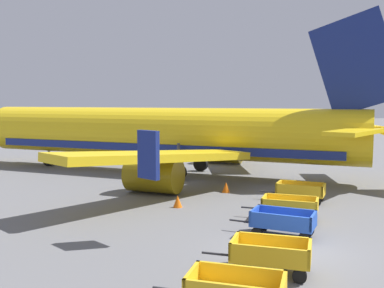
{
  "coord_description": "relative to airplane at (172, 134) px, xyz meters",
  "views": [
    {
      "loc": [
        -6.85,
        -14.9,
        5.53
      ],
      "look_at": [
        -1.35,
        12.31,
        2.8
      ],
      "focal_mm": 41.27,
      "sensor_mm": 36.0,
      "label": 1
    }
  ],
  "objects": [
    {
      "name": "ground_plane",
      "position": [
        1.77,
        -17.7,
        -3.05
      ],
      "size": [
        220.0,
        220.0,
        0.0
      ],
      "primitive_type": "plane",
      "color": "slate"
    },
    {
      "name": "baggage_cart_far_end",
      "position": [
        5.4,
        -10.61,
        -2.45
      ],
      "size": [
        3.34,
        2.63,
        1.07
      ],
      "color": "gold",
      "rests_on": "ground"
    },
    {
      "name": "baggage_cart_fourth_in_row",
      "position": [
        3.34,
        -13.86,
        -2.45
      ],
      "size": [
        3.45,
        2.46,
        1.07
      ],
      "color": "gold",
      "rests_on": "ground"
    },
    {
      "name": "baggage_cart_third_in_row",
      "position": [
        2.03,
        -16.13,
        -2.45
      ],
      "size": [
        3.32,
        2.67,
        1.07
      ],
      "color": "#234CB2",
      "rests_on": "ground"
    },
    {
      "name": "airplane",
      "position": [
        0.0,
        0.0,
        0.0
      ],
      "size": [
        33.3,
        28.08,
        11.34
      ],
      "color": "yellow",
      "rests_on": "ground"
    },
    {
      "name": "baggage_cart_second_in_row",
      "position": [
        0.12,
        -19.63,
        -2.45
      ],
      "size": [
        3.48,
        2.42,
        1.07
      ],
      "color": "gold",
      "rests_on": "ground"
    },
    {
      "name": "traffic_cone_mid_apron",
      "position": [
        -1.35,
        -10.37,
        -2.74
      ],
      "size": [
        0.48,
        0.48,
        0.63
      ],
      "primitive_type": "cone",
      "color": "orange",
      "rests_on": "ground"
    },
    {
      "name": "traffic_cone_near_plane",
      "position": [
        2.15,
        -7.27,
        -2.74
      ],
      "size": [
        0.48,
        0.48,
        0.63
      ],
      "primitive_type": "cone",
      "color": "orange",
      "rests_on": "ground"
    }
  ]
}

